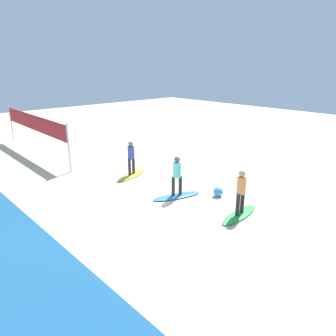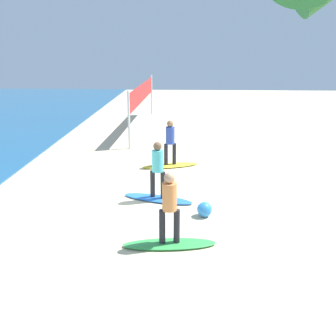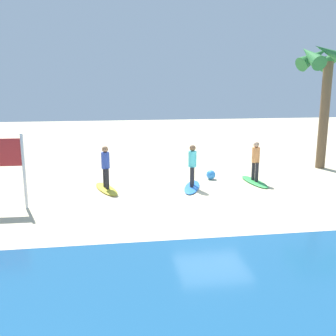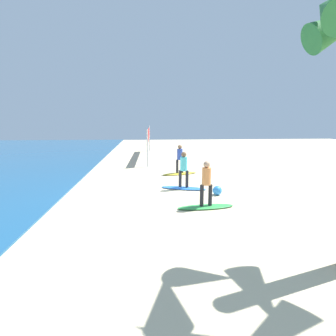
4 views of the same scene
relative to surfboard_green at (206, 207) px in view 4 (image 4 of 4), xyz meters
The scene contains 9 objects.
ground_plane 3.58m from the surfboard_green, 46.52° to the left, with size 60.00×60.00×0.00m, color beige.
surfboard_green is the anchor object (origin of this frame).
surfer_green 0.99m from the surfboard_green, ahead, with size 0.32×0.46×1.64m.
surfboard_blue 2.79m from the surfboard_green, ahead, with size 2.10×0.56×0.09m, color blue.
surfer_blue 2.96m from the surfboard_green, ahead, with size 0.32×0.44×1.64m.
surfboard_yellow 6.11m from the surfboard_green, ahead, with size 2.10×0.56×0.09m, color yellow.
surfer_yellow 6.19m from the surfboard_green, ahead, with size 0.32×0.45×1.64m.
volleyball_net 13.48m from the surfboard_green, ahead, with size 9.10×0.32×2.50m.
beach_ball 1.86m from the surfboard_green, 27.35° to the right, with size 0.40×0.40×0.40m, color #338CE5.
Camera 4 is at (-11.83, -0.48, 3.21)m, focal length 29.11 mm.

